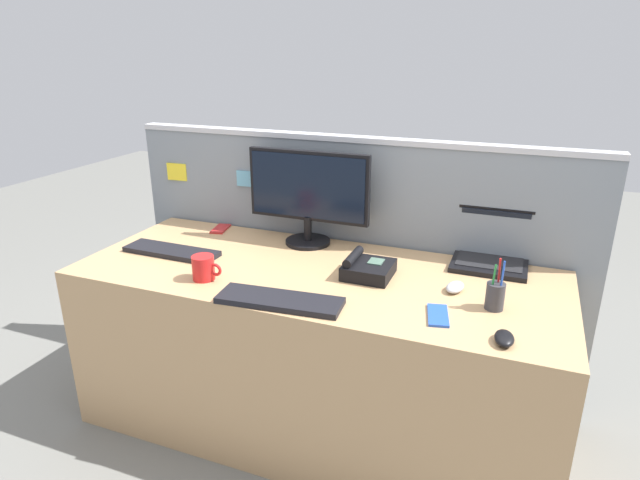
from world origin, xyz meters
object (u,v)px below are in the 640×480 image
object	(u,v)px
desk_phone	(367,268)
laptop	(491,250)
keyboard_main	(280,300)
keyboard_spare	(172,251)
pen_cup	(495,295)
cell_phone_red_case	(221,229)
computer_mouse_left_hand	(504,338)
coffee_mug	(204,268)
computer_mouse_right_hand	(455,287)
cell_phone_blue_case	(438,315)
desktop_monitor	(308,192)

from	to	relation	value
desk_phone	laptop	bearing A→B (deg)	36.35
laptop	keyboard_main	bearing A→B (deg)	-134.68
keyboard_spare	pen_cup	distance (m)	1.36
cell_phone_red_case	computer_mouse_left_hand	bearing A→B (deg)	-34.93
keyboard_main	coffee_mug	xyz separation A→B (m)	(-0.36, 0.08, 0.04)
computer_mouse_left_hand	cell_phone_red_case	size ratio (longest dim) A/B	0.74
pen_cup	coffee_mug	world-z (taller)	pen_cup
laptop	computer_mouse_right_hand	distance (m)	0.36
cell_phone_blue_case	keyboard_spare	bearing A→B (deg)	160.38
laptop	cell_phone_blue_case	world-z (taller)	laptop
keyboard_spare	cell_phone_red_case	distance (m)	0.36
computer_mouse_right_hand	desktop_monitor	bearing A→B (deg)	170.63
keyboard_main	cell_phone_blue_case	world-z (taller)	keyboard_main
computer_mouse_right_hand	pen_cup	xyz separation A→B (m)	(0.15, -0.10, 0.04)
computer_mouse_left_hand	cell_phone_blue_case	bearing A→B (deg)	150.24
desktop_monitor	pen_cup	distance (m)	0.95
laptop	coffee_mug	size ratio (longest dim) A/B	2.42
computer_mouse_right_hand	pen_cup	size ratio (longest dim) A/B	0.53
desk_phone	computer_mouse_right_hand	xyz separation A→B (m)	(0.35, -0.01, -0.02)
desktop_monitor	laptop	world-z (taller)	desktop_monitor
desk_phone	computer_mouse_left_hand	bearing A→B (deg)	-31.77
desk_phone	computer_mouse_left_hand	xyz separation A→B (m)	(0.54, -0.33, -0.02)
pen_cup	computer_mouse_left_hand	bearing A→B (deg)	-78.11
computer_mouse_left_hand	cell_phone_red_case	bearing A→B (deg)	150.22
computer_mouse_right_hand	coffee_mug	bearing A→B (deg)	-152.82
keyboard_main	keyboard_spare	bearing A→B (deg)	153.19
desktop_monitor	desk_phone	bearing A→B (deg)	-36.22
computer_mouse_right_hand	cell_phone_blue_case	world-z (taller)	computer_mouse_right_hand
desktop_monitor	cell_phone_blue_case	xyz separation A→B (m)	(0.68, -0.50, -0.24)
pen_cup	coffee_mug	distance (m)	1.09
desktop_monitor	cell_phone_blue_case	size ratio (longest dim) A/B	3.69
cell_phone_blue_case	desktop_monitor	bearing A→B (deg)	131.42
laptop	keyboard_spare	xyz separation A→B (m)	(-1.31, -0.41, -0.04)
cell_phone_blue_case	computer_mouse_left_hand	bearing A→B (deg)	-36.06
desktop_monitor	computer_mouse_left_hand	distance (m)	1.11
computer_mouse_left_hand	computer_mouse_right_hand	bearing A→B (deg)	115.34
desktop_monitor	computer_mouse_left_hand	size ratio (longest dim) A/B	5.68
laptop	cell_phone_red_case	distance (m)	1.28
coffee_mug	computer_mouse_right_hand	bearing A→B (deg)	15.02
keyboard_main	computer_mouse_left_hand	size ratio (longest dim) A/B	4.50
desk_phone	pen_cup	xyz separation A→B (m)	(0.49, -0.11, 0.02)
laptop	computer_mouse_left_hand	size ratio (longest dim) A/B	3.02
laptop	keyboard_main	world-z (taller)	laptop
keyboard_main	keyboard_spare	xyz separation A→B (m)	(-0.65, 0.26, 0.00)
pen_cup	cell_phone_blue_case	distance (m)	0.22
laptop	computer_mouse_right_hand	size ratio (longest dim) A/B	3.02
laptop	pen_cup	xyz separation A→B (m)	(0.05, -0.44, -0.00)
keyboard_spare	keyboard_main	bearing A→B (deg)	-20.99
desk_phone	keyboard_main	bearing A→B (deg)	-122.49
cell_phone_blue_case	coffee_mug	size ratio (longest dim) A/B	1.23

